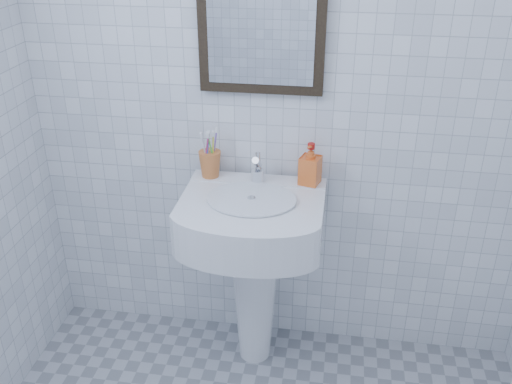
# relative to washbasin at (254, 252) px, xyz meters

# --- Properties ---
(wall_back) EXTENTS (2.20, 0.02, 2.50)m
(wall_back) POSITION_rel_washbasin_xyz_m (0.09, 0.21, 0.66)
(wall_back) COLOR white
(wall_back) RESTS_ON ground
(washbasin) EXTENTS (0.58, 0.42, 0.89)m
(washbasin) POSITION_rel_washbasin_xyz_m (0.00, 0.00, 0.00)
(washbasin) COLOR white
(washbasin) RESTS_ON ground
(faucet) EXTENTS (0.06, 0.12, 0.14)m
(faucet) POSITION_rel_washbasin_xyz_m (0.00, 0.10, 0.34)
(faucet) COLOR silver
(faucet) RESTS_ON washbasin
(toothbrush_cup) EXTENTS (0.11, 0.11, 0.11)m
(toothbrush_cup) POSITION_rel_washbasin_xyz_m (-0.21, 0.13, 0.34)
(toothbrush_cup) COLOR #CB6B31
(toothbrush_cup) RESTS_ON washbasin
(soap_dispenser) EXTENTS (0.10, 0.10, 0.18)m
(soap_dispenser) POSITION_rel_washbasin_xyz_m (0.22, 0.13, 0.37)
(soap_dispenser) COLOR red
(soap_dispenser) RESTS_ON washbasin
(wall_mirror) EXTENTS (0.50, 0.04, 0.62)m
(wall_mirror) POSITION_rel_washbasin_xyz_m (0.00, 0.19, 0.96)
(wall_mirror) COLOR black
(wall_mirror) RESTS_ON wall_back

